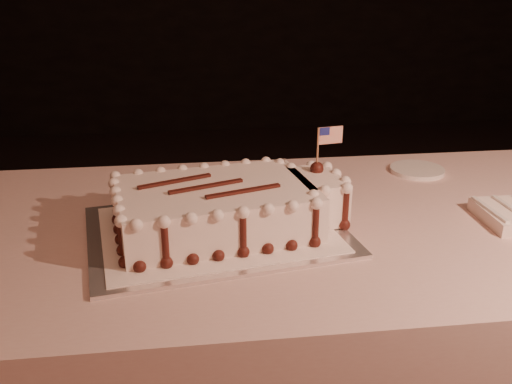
{
  "coord_description": "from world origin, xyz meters",
  "views": [
    {
      "loc": [
        -0.39,
        -0.47,
        1.25
      ],
      "look_at": [
        -0.26,
        0.56,
        0.83
      ],
      "focal_mm": 40.0,
      "sensor_mm": 36.0,
      "label": 1
    }
  ],
  "objects": [
    {
      "name": "doily",
      "position": [
        -0.34,
        0.56,
        0.76
      ],
      "size": [
        0.5,
        0.41,
        0.0
      ],
      "primitive_type": "cube",
      "rotation": [
        0.0,
        0.0,
        0.16
      ],
      "color": "white",
      "rests_on": "cake_board"
    },
    {
      "name": "banquet_table",
      "position": [
        0.0,
        0.6,
        0.38
      ],
      "size": [
        2.4,
        0.8,
        0.75
      ],
      "primitive_type": "cube",
      "color": "beige",
      "rests_on": "ground"
    },
    {
      "name": "side_plate",
      "position": [
        0.19,
        0.85,
        0.76
      ],
      "size": [
        0.14,
        0.14,
        0.01
      ],
      "primitive_type": "cylinder",
      "color": "white",
      "rests_on": "banquet_table"
    },
    {
      "name": "cake_board",
      "position": [
        -0.34,
        0.56,
        0.75
      ],
      "size": [
        0.56,
        0.45,
        0.01
      ],
      "primitive_type": "cube",
      "rotation": [
        0.0,
        0.0,
        0.16
      ],
      "color": "silver",
      "rests_on": "banquet_table"
    },
    {
      "name": "sheet_cake",
      "position": [
        -0.32,
        0.56,
        0.8
      ],
      "size": [
        0.49,
        0.32,
        0.19
      ],
      "color": "white",
      "rests_on": "doily"
    }
  ]
}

